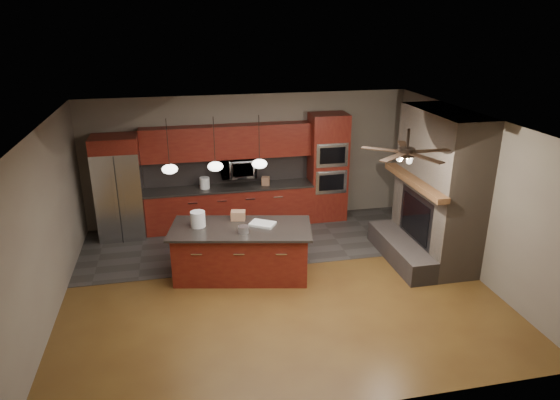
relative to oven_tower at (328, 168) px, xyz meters
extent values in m
plane|color=brown|center=(-1.70, -2.69, -1.19)|extent=(7.00, 7.00, 0.00)
cube|color=white|center=(-1.70, -2.69, 1.61)|extent=(7.00, 6.00, 0.02)
cube|color=slate|center=(-1.70, 0.31, 0.21)|extent=(7.00, 0.02, 2.80)
cube|color=slate|center=(1.80, -2.69, 0.21)|extent=(0.02, 6.00, 2.80)
cube|color=slate|center=(-5.20, -2.69, 0.21)|extent=(0.02, 6.00, 2.80)
cube|color=#353330|center=(-1.70, -0.89, -1.19)|extent=(7.00, 2.40, 0.01)
cube|color=brown|center=(1.40, -2.29, 0.21)|extent=(0.80, 2.00, 2.80)
cube|color=#433B37|center=(0.75, -2.29, -0.99)|extent=(0.50, 2.00, 0.40)
cube|color=#2D2D30|center=(1.02, -2.29, -0.37)|extent=(0.05, 1.20, 0.95)
cube|color=black|center=(1.00, -2.29, -0.37)|extent=(0.02, 1.00, 0.75)
cube|color=brown|center=(0.90, -2.29, 0.36)|extent=(0.22, 2.10, 0.10)
cube|color=maroon|center=(-2.18, 0.01, -0.76)|extent=(3.55, 0.60, 0.86)
cube|color=black|center=(-2.18, 0.01, -0.31)|extent=(3.59, 0.64, 0.04)
cube|color=black|center=(-2.18, 0.29, 0.01)|extent=(3.55, 0.03, 0.60)
cube|color=maroon|center=(-2.18, 0.13, 0.66)|extent=(3.55, 0.35, 0.70)
cube|color=maroon|center=(0.00, 0.01, 0.00)|extent=(0.80, 0.60, 2.38)
cube|color=silver|center=(0.00, -0.30, -0.24)|extent=(0.70, 0.03, 0.52)
cube|color=black|center=(0.00, -0.32, -0.24)|extent=(0.55, 0.02, 0.35)
cube|color=silver|center=(0.00, -0.30, 0.36)|extent=(0.70, 0.03, 0.52)
cube|color=black|center=(0.00, -0.32, 0.36)|extent=(0.55, 0.02, 0.35)
imported|color=silver|center=(-1.98, 0.06, 0.11)|extent=(0.73, 0.41, 0.50)
cube|color=silver|center=(-4.41, -0.07, -0.28)|extent=(0.91, 0.72, 1.83)
cube|color=#2D2D30|center=(-4.41, -0.44, -0.28)|extent=(0.02, 0.02, 1.81)
cube|color=silver|center=(-4.51, -0.45, -0.22)|extent=(0.03, 0.03, 0.91)
cube|color=silver|center=(-4.31, -0.45, -0.22)|extent=(0.03, 0.03, 0.91)
cube|color=maroon|center=(-4.41, -0.08, 0.79)|extent=(0.91, 0.72, 0.30)
cube|color=maroon|center=(-2.24, -2.25, -0.75)|extent=(2.41, 1.39, 0.88)
cube|color=black|center=(-2.24, -2.25, -0.29)|extent=(2.59, 1.57, 0.04)
cylinder|color=silver|center=(-2.95, -2.05, -0.14)|extent=(0.29, 0.29, 0.27)
cylinder|color=silver|center=(-2.22, -2.48, -0.21)|extent=(0.20, 0.20, 0.12)
cube|color=silver|center=(-1.85, -2.22, -0.25)|extent=(0.51, 0.47, 0.04)
cube|color=#996E4F|center=(-2.23, -1.88, -0.19)|extent=(0.28, 0.23, 0.16)
cylinder|color=white|center=(-2.69, 0.01, -0.17)|extent=(0.26, 0.26, 0.24)
cube|color=#8C6348|center=(-1.39, -0.04, -0.20)|extent=(0.20, 0.17, 0.18)
cylinder|color=black|center=(-3.35, -1.99, 1.22)|extent=(0.01, 0.01, 0.78)
ellipsoid|color=white|center=(-3.35, -1.99, 0.77)|extent=(0.26, 0.26, 0.16)
cylinder|color=black|center=(-2.60, -1.99, 1.22)|extent=(0.01, 0.01, 0.78)
ellipsoid|color=white|center=(-2.60, -1.99, 0.77)|extent=(0.26, 0.26, 0.16)
cylinder|color=black|center=(-1.85, -1.99, 1.22)|extent=(0.01, 0.01, 0.78)
ellipsoid|color=white|center=(-1.85, -1.99, 0.77)|extent=(0.26, 0.26, 0.16)
cylinder|color=black|center=(0.10, -3.49, 1.46)|extent=(0.04, 0.04, 0.30)
cylinder|color=black|center=(0.10, -3.49, 1.26)|extent=(0.24, 0.24, 0.12)
cube|color=#301F12|center=(0.48, -3.49, 1.26)|extent=(0.60, 0.12, 0.01)
cube|color=#301F12|center=(0.22, -3.13, 1.26)|extent=(0.30, 0.61, 0.01)
cube|color=#301F12|center=(-0.21, -3.27, 1.26)|extent=(0.56, 0.45, 0.01)
cube|color=#301F12|center=(-0.21, -3.72, 1.26)|extent=(0.56, 0.45, 0.01)
cube|color=#301F12|center=(0.22, -3.85, 1.26)|extent=(0.30, 0.61, 0.01)
camera|label=1|loc=(-3.20, -10.07, 3.16)|focal=32.00mm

